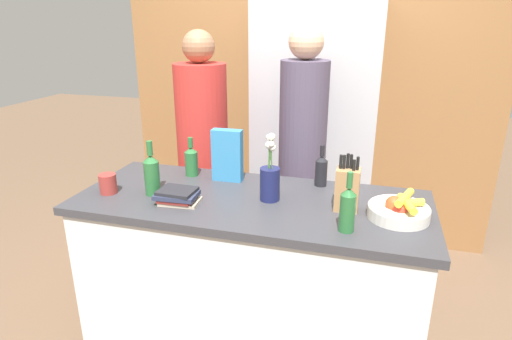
% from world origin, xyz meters
% --- Properties ---
extents(kitchen_island, '(1.73, 0.71, 0.92)m').
position_xyz_m(kitchen_island, '(0.00, 0.00, 0.46)').
color(kitchen_island, silver).
rests_on(kitchen_island, ground_plane).
extents(back_wall_wood, '(2.93, 0.12, 2.60)m').
position_xyz_m(back_wall_wood, '(0.00, 1.55, 1.30)').
color(back_wall_wood, olive).
rests_on(back_wall_wood, ground_plane).
extents(refrigerator, '(0.84, 0.63, 1.89)m').
position_xyz_m(refrigerator, '(0.14, 1.19, 0.94)').
color(refrigerator, '#B7B7BC').
rests_on(refrigerator, ground_plane).
extents(fruit_bowl, '(0.27, 0.27, 0.11)m').
position_xyz_m(fruit_bowl, '(0.69, -0.03, 0.96)').
color(fruit_bowl, silver).
rests_on(fruit_bowl, kitchen_island).
extents(knife_block, '(0.11, 0.09, 0.27)m').
position_xyz_m(knife_block, '(0.46, 0.00, 1.03)').
color(knife_block, '#A87A4C').
rests_on(knife_block, kitchen_island).
extents(flower_vase, '(0.10, 0.10, 0.33)m').
position_xyz_m(flower_vase, '(0.09, 0.01, 1.03)').
color(flower_vase, '#191E4C').
rests_on(flower_vase, kitchen_island).
extents(cereal_box, '(0.16, 0.06, 0.28)m').
position_xyz_m(cereal_box, '(-0.20, 0.21, 1.06)').
color(cereal_box, teal).
rests_on(cereal_box, kitchen_island).
extents(coffee_mug, '(0.10, 0.11, 0.10)m').
position_xyz_m(coffee_mug, '(-0.72, -0.12, 0.97)').
color(coffee_mug, '#99332D').
rests_on(coffee_mug, kitchen_island).
extents(book_stack, '(0.21, 0.16, 0.07)m').
position_xyz_m(book_stack, '(-0.33, -0.14, 0.96)').
color(book_stack, '#B7A88E').
rests_on(book_stack, kitchen_island).
extents(bottle_oil, '(0.06, 0.06, 0.22)m').
position_xyz_m(bottle_oil, '(0.30, 0.27, 1.01)').
color(bottle_oil, black).
rests_on(bottle_oil, kitchen_island).
extents(bottle_vinegar, '(0.07, 0.07, 0.26)m').
position_xyz_m(bottle_vinegar, '(0.48, -0.21, 1.02)').
color(bottle_vinegar, '#286633').
rests_on(bottle_vinegar, kitchen_island).
extents(bottle_wine, '(0.08, 0.08, 0.28)m').
position_xyz_m(bottle_wine, '(-0.49, -0.08, 1.03)').
color(bottle_wine, '#286633').
rests_on(bottle_wine, kitchen_island).
extents(bottle_water, '(0.07, 0.07, 0.22)m').
position_xyz_m(bottle_water, '(-0.42, 0.23, 1.01)').
color(bottle_water, '#286633').
rests_on(bottle_water, kitchen_island).
extents(person_at_sink, '(0.33, 0.33, 1.70)m').
position_xyz_m(person_at_sink, '(-0.50, 0.60, 0.96)').
color(person_at_sink, '#383842').
rests_on(person_at_sink, ground_plane).
extents(person_in_blue, '(0.29, 0.29, 1.74)m').
position_xyz_m(person_in_blue, '(0.14, 0.64, 1.00)').
color(person_in_blue, '#383842').
rests_on(person_in_blue, ground_plane).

